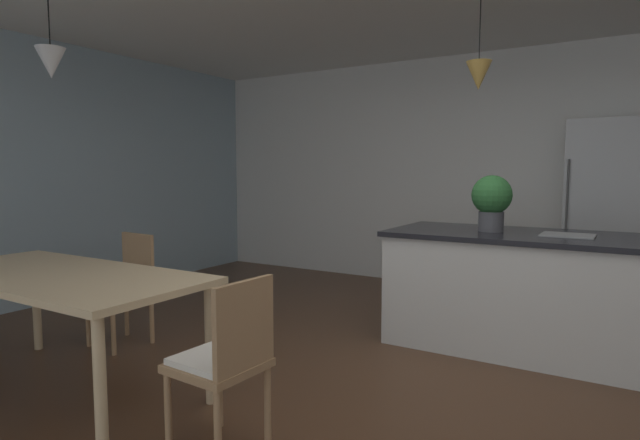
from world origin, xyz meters
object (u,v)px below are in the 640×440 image
chair_kitchen_end (225,359)px  refrigerator (603,217)px  chair_far_left (125,285)px  dining_table (58,283)px  kitchen_island (525,290)px  potted_plant_on_island (492,199)px

chair_kitchen_end → refrigerator: 4.13m
chair_far_left → dining_table: bearing=-61.9°
chair_kitchen_end → kitchen_island: size_ratio=0.43×
dining_table → refrigerator: refrigerator is taller
dining_table → chair_far_left: size_ratio=2.25×
refrigerator → potted_plant_on_island: refrigerator is taller
chair_far_left → refrigerator: (3.17, 3.04, 0.45)m
kitchen_island → potted_plant_on_island: 0.74m
dining_table → chair_kitchen_end: size_ratio=2.25×
chair_far_left → refrigerator: 4.41m
potted_plant_on_island → chair_kitchen_end: bearing=-106.4°
kitchen_island → refrigerator: (0.43, 1.52, 0.47)m
refrigerator → potted_plant_on_island: 1.69m
chair_far_left → refrigerator: size_ratio=0.47×
potted_plant_on_island → dining_table: bearing=-131.1°
kitchen_island → potted_plant_on_island: (-0.27, -0.00, 0.69)m
dining_table → potted_plant_on_island: size_ratio=4.43×
refrigerator → potted_plant_on_island: (-0.70, -1.52, 0.23)m
chair_far_left → potted_plant_on_island: potted_plant_on_island is taller
dining_table → potted_plant_on_island: 3.13m
refrigerator → potted_plant_on_island: size_ratio=4.20×
dining_table → potted_plant_on_island: (2.03, 2.33, 0.47)m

